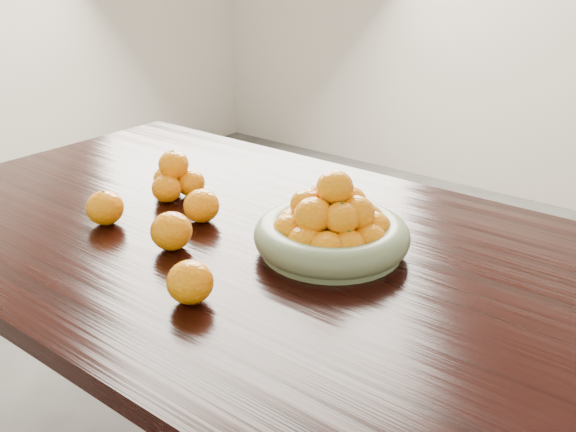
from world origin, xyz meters
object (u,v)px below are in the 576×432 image
Objects in this scene: fruit_bowl at (331,229)px; loose_orange_0 at (105,208)px; orange_pyramid at (175,178)px; dining_table at (303,292)px.

loose_orange_0 is (-0.46, -0.19, -0.01)m from fruit_bowl.
orange_pyramid is 0.21m from loose_orange_0.
loose_orange_0 is at bearing -157.27° from fruit_bowl.
dining_table is at bearing -7.19° from orange_pyramid.
dining_table is 6.47× the size of fruit_bowl.
dining_table is at bearing -133.85° from fruit_bowl.
orange_pyramid is (-0.43, 0.05, 0.13)m from dining_table.
fruit_bowl reaches higher than dining_table.
fruit_bowl is 3.79× the size of loose_orange_0.
fruit_bowl is at bearing -1.61° from orange_pyramid.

